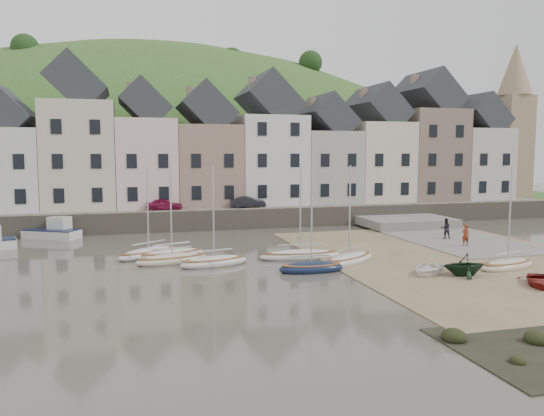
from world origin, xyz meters
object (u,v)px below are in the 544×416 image
object	(u,v)px
sailboat_0	(149,253)
car_left	(164,204)
rowboat_red	(540,280)
car_right	(248,202)
rowboat_white	(429,269)
rowboat_green	(464,264)
person_dark	(446,228)
person_red	(466,235)

from	to	relation	value
sailboat_0	car_left	size ratio (longest dim) A/B	1.97
sailboat_0	rowboat_red	bearing A→B (deg)	-35.54
car_right	car_left	bearing A→B (deg)	103.69
rowboat_white	rowboat_red	bearing A→B (deg)	11.76
rowboat_green	person_dark	bearing A→B (deg)	155.82
person_dark	car_left	xyz separation A→B (m)	(-20.84, 12.92, 1.23)
sailboat_0	car_left	bearing A→B (deg)	81.46
rowboat_white	rowboat_red	xyz separation A→B (m)	(4.01, -3.95, -0.01)
rowboat_red	person_red	distance (m)	11.60
person_red	person_dark	bearing A→B (deg)	-94.57
sailboat_0	rowboat_red	world-z (taller)	sailboat_0
rowboat_green	person_dark	distance (m)	12.88
rowboat_green	car_left	world-z (taller)	car_left
rowboat_green	sailboat_0	bearing A→B (deg)	-117.61
person_red	rowboat_green	bearing A→B (deg)	58.01
sailboat_0	person_red	bearing A→B (deg)	-6.41
rowboat_red	car_left	world-z (taller)	car_left
car_left	person_red	bearing A→B (deg)	-116.87
car_right	rowboat_white	bearing A→B (deg)	-153.92
rowboat_green	car_right	bearing A→B (deg)	-159.64
car_left	car_right	xyz separation A→B (m)	(7.86, 0.00, 0.01)
sailboat_0	rowboat_white	bearing A→B (deg)	-32.69
car_left	car_right	world-z (taller)	car_right
rowboat_red	car_right	xyz separation A→B (m)	(-9.12, 27.21, 1.81)
car_left	rowboat_green	bearing A→B (deg)	-137.37
car_left	car_right	bearing A→B (deg)	-78.49
car_right	person_dark	bearing A→B (deg)	-121.19
person_dark	car_left	bearing A→B (deg)	-14.10
rowboat_white	car_right	distance (m)	23.88
rowboat_red	person_red	xyz separation A→B (m)	(3.39, 11.07, 0.56)
sailboat_0	person_dark	world-z (taller)	sailboat_0
rowboat_red	car_left	bearing A→B (deg)	154.47
sailboat_0	person_dark	size ratio (longest dim) A/B	3.94
rowboat_white	car_right	world-z (taller)	car_right
rowboat_white	person_red	bearing A→B (deg)	100.28
sailboat_0	rowboat_red	distance (m)	23.38
rowboat_red	person_dark	size ratio (longest dim) A/B	1.74
sailboat_0	car_right	size ratio (longest dim) A/B	1.87
sailboat_0	person_red	world-z (taller)	sailboat_0
rowboat_green	person_dark	world-z (taller)	person_dark
rowboat_red	person_dark	world-z (taller)	person_dark
car_right	person_red	bearing A→B (deg)	-128.53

